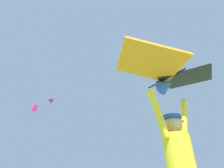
# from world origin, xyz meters

# --- Properties ---
(held_stunt_kite) EXTENTS (1.88, 1.06, 0.41)m
(held_stunt_kite) POSITION_xyz_m (-0.30, 0.06, 2.23)
(held_stunt_kite) COLOR black
(distant_kite_magenta_mid_right) EXTENTS (1.01, 0.91, 1.21)m
(distant_kite_magenta_mid_right) POSITION_xyz_m (3.50, 30.30, 10.76)
(distant_kite_magenta_mid_right) COLOR #DB2393
(distant_kite_magenta_low_left) EXTENTS (1.58, 1.45, 2.81)m
(distant_kite_magenta_low_left) POSITION_xyz_m (7.33, 34.27, 14.16)
(distant_kite_magenta_low_left) COLOR #DB2393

